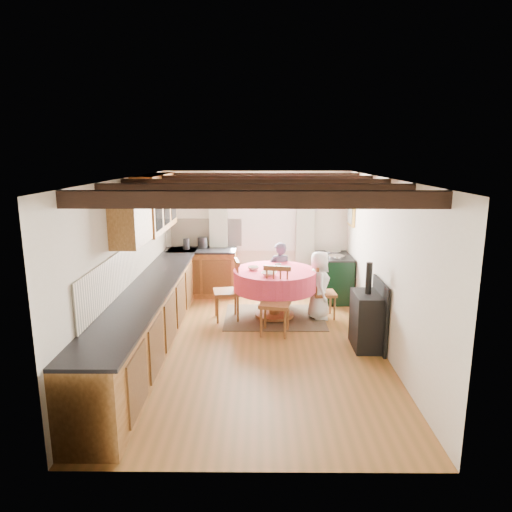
{
  "coord_description": "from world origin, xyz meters",
  "views": [
    {
      "loc": [
        0.05,
        -6.27,
        2.72
      ],
      "look_at": [
        0.0,
        0.8,
        1.15
      ],
      "focal_mm": 32.34,
      "sensor_mm": 36.0,
      "label": 1
    }
  ],
  "objects_px": {
    "dining_table": "(275,294)",
    "child_right": "(319,285)",
    "chair_right": "(324,291)",
    "aga_range": "(334,277)",
    "cast_iron_stove": "(367,306)",
    "cup": "(278,267)",
    "chair_near": "(275,302)",
    "chair_left": "(226,290)",
    "child_far": "(279,274)"
  },
  "relations": [
    {
      "from": "dining_table",
      "to": "chair_right",
      "type": "height_order",
      "value": "chair_right"
    },
    {
      "from": "child_far",
      "to": "cup",
      "type": "relative_size",
      "value": 10.66
    },
    {
      "from": "cast_iron_stove",
      "to": "dining_table",
      "type": "bearing_deg",
      "value": 136.03
    },
    {
      "from": "dining_table",
      "to": "child_right",
      "type": "xyz_separation_m",
      "value": [
        0.74,
        -0.02,
        0.16
      ]
    },
    {
      "from": "cast_iron_stove",
      "to": "child_right",
      "type": "distance_m",
      "value": 1.32
    },
    {
      "from": "chair_near",
      "to": "cup",
      "type": "relative_size",
      "value": 9.44
    },
    {
      "from": "chair_near",
      "to": "child_right",
      "type": "xyz_separation_m",
      "value": [
        0.76,
        0.72,
        0.05
      ]
    },
    {
      "from": "chair_near",
      "to": "aga_range",
      "type": "relative_size",
      "value": 1.11
    },
    {
      "from": "chair_near",
      "to": "child_far",
      "type": "relative_size",
      "value": 0.89
    },
    {
      "from": "dining_table",
      "to": "chair_right",
      "type": "bearing_deg",
      "value": 1.65
    },
    {
      "from": "chair_near",
      "to": "cast_iron_stove",
      "type": "height_order",
      "value": "cast_iron_stove"
    },
    {
      "from": "dining_table",
      "to": "cast_iron_stove",
      "type": "height_order",
      "value": "cast_iron_stove"
    },
    {
      "from": "child_far",
      "to": "cup",
      "type": "distance_m",
      "value": 0.69
    },
    {
      "from": "chair_right",
      "to": "cup",
      "type": "relative_size",
      "value": 8.24
    },
    {
      "from": "chair_left",
      "to": "aga_range",
      "type": "distance_m",
      "value": 2.26
    },
    {
      "from": "chair_right",
      "to": "child_right",
      "type": "bearing_deg",
      "value": 108.96
    },
    {
      "from": "cast_iron_stove",
      "to": "cup",
      "type": "xyz_separation_m",
      "value": [
        -1.22,
        1.24,
        0.26
      ]
    },
    {
      "from": "child_right",
      "to": "chair_left",
      "type": "bearing_deg",
      "value": 91.2
    },
    {
      "from": "dining_table",
      "to": "cast_iron_stove",
      "type": "relative_size",
      "value": 1.1
    },
    {
      "from": "cast_iron_stove",
      "to": "child_right",
      "type": "relative_size",
      "value": 1.09
    },
    {
      "from": "chair_right",
      "to": "aga_range",
      "type": "height_order",
      "value": "chair_right"
    },
    {
      "from": "chair_right",
      "to": "child_far",
      "type": "relative_size",
      "value": 0.77
    },
    {
      "from": "dining_table",
      "to": "chair_left",
      "type": "relative_size",
      "value": 1.35
    },
    {
      "from": "dining_table",
      "to": "aga_range",
      "type": "relative_size",
      "value": 1.46
    },
    {
      "from": "cup",
      "to": "cast_iron_stove",
      "type": "bearing_deg",
      "value": -45.57
    },
    {
      "from": "chair_right",
      "to": "child_right",
      "type": "relative_size",
      "value": 0.79
    },
    {
      "from": "chair_near",
      "to": "child_right",
      "type": "distance_m",
      "value": 1.05
    },
    {
      "from": "cup",
      "to": "dining_table",
      "type": "bearing_deg",
      "value": -163.33
    },
    {
      "from": "chair_near",
      "to": "chair_left",
      "type": "relative_size",
      "value": 1.02
    },
    {
      "from": "chair_right",
      "to": "cup",
      "type": "distance_m",
      "value": 0.89
    },
    {
      "from": "cast_iron_stove",
      "to": "cup",
      "type": "relative_size",
      "value": 11.31
    },
    {
      "from": "chair_near",
      "to": "chair_right",
      "type": "height_order",
      "value": "chair_near"
    },
    {
      "from": "chair_near",
      "to": "child_right",
      "type": "relative_size",
      "value": 0.91
    },
    {
      "from": "dining_table",
      "to": "chair_near",
      "type": "relative_size",
      "value": 1.32
    },
    {
      "from": "chair_near",
      "to": "cup",
      "type": "distance_m",
      "value": 0.84
    },
    {
      "from": "dining_table",
      "to": "child_right",
      "type": "height_order",
      "value": "child_right"
    },
    {
      "from": "dining_table",
      "to": "cup",
      "type": "height_order",
      "value": "cup"
    },
    {
      "from": "aga_range",
      "to": "child_right",
      "type": "distance_m",
      "value": 1.14
    },
    {
      "from": "child_far",
      "to": "child_right",
      "type": "relative_size",
      "value": 1.02
    },
    {
      "from": "chair_near",
      "to": "chair_left",
      "type": "distance_m",
      "value": 1.02
    },
    {
      "from": "chair_near",
      "to": "child_far",
      "type": "bearing_deg",
      "value": 95.95
    },
    {
      "from": "chair_right",
      "to": "chair_left",
      "type": "bearing_deg",
      "value": 89.68
    },
    {
      "from": "chair_right",
      "to": "child_far",
      "type": "xyz_separation_m",
      "value": [
        -0.73,
        0.61,
        0.13
      ]
    },
    {
      "from": "child_far",
      "to": "aga_range",
      "type": "bearing_deg",
      "value": -175.75
    },
    {
      "from": "chair_right",
      "to": "child_right",
      "type": "height_order",
      "value": "child_right"
    },
    {
      "from": "child_right",
      "to": "cup",
      "type": "xyz_separation_m",
      "value": [
        -0.69,
        0.03,
        0.31
      ]
    },
    {
      "from": "cast_iron_stove",
      "to": "cup",
      "type": "distance_m",
      "value": 1.76
    },
    {
      "from": "chair_left",
      "to": "chair_right",
      "type": "xyz_separation_m",
      "value": [
        1.64,
        0.11,
        -0.06
      ]
    },
    {
      "from": "aga_range",
      "to": "child_far",
      "type": "height_order",
      "value": "child_far"
    },
    {
      "from": "dining_table",
      "to": "child_right",
      "type": "bearing_deg",
      "value": -1.32
    }
  ]
}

